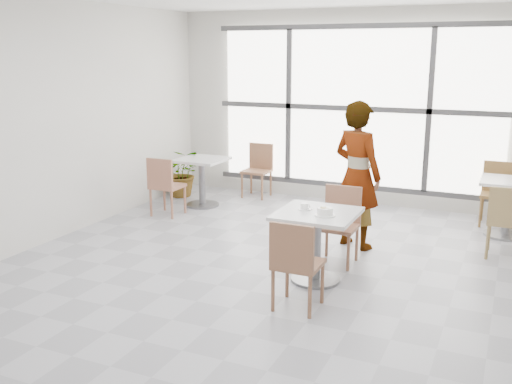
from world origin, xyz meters
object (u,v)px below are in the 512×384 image
at_px(main_table, 317,233).
at_px(bg_chair_left_near, 164,183).
at_px(bg_table_right, 508,200).
at_px(person, 357,175).
at_px(chair_far, 340,219).
at_px(plant_left, 182,173).
at_px(bg_table_left, 202,175).
at_px(oatmeal_bowl, 325,211).
at_px(chair_near, 295,260).
at_px(bg_chair_left_far, 259,166).
at_px(bg_chair_right_far, 497,189).
at_px(coffee_cup, 304,207).
at_px(bg_chair_right_near, 507,217).

distance_m(main_table, bg_chair_left_near, 3.15).
xyz_separation_m(bg_table_right, bg_chair_left_near, (-4.57, -1.03, 0.01)).
bearing_deg(bg_table_right, bg_chair_left_near, -167.30).
bearing_deg(bg_chair_left_near, person, 176.45).
relative_size(chair_far, plant_left, 1.09).
distance_m(bg_table_left, plant_left, 0.73).
height_order(chair_far, plant_left, chair_far).
height_order(main_table, bg_chair_left_near, bg_chair_left_near).
height_order(oatmeal_bowl, bg_table_left, oatmeal_bowl).
bearing_deg(main_table, person, 86.33).
xyz_separation_m(main_table, chair_near, (0.06, -0.78, -0.02)).
distance_m(chair_near, bg_chair_left_near, 3.62).
bearing_deg(bg_table_left, plant_left, 146.21).
distance_m(bg_chair_left_far, plant_left, 1.27).
height_order(chair_near, bg_chair_left_far, same).
height_order(bg_chair_left_far, bg_chair_right_far, same).
relative_size(bg_table_right, plant_left, 0.94).
relative_size(bg_table_left, bg_chair_left_far, 0.86).
distance_m(coffee_cup, person, 1.26).
xyz_separation_m(chair_near, person, (0.02, 2.04, 0.40)).
relative_size(bg_table_left, bg_table_right, 1.00).
bearing_deg(oatmeal_bowl, bg_table_left, 139.95).
bearing_deg(chair_far, bg_chair_right_near, 26.53).
bearing_deg(oatmeal_bowl, chair_near, -94.78).
height_order(oatmeal_bowl, bg_chair_right_near, bg_chair_right_near).
height_order(bg_table_left, plant_left, plant_left).
relative_size(main_table, bg_chair_left_far, 0.92).
relative_size(bg_chair_right_near, plant_left, 1.09).
relative_size(oatmeal_bowl, bg_chair_left_near, 0.24).
relative_size(bg_table_right, bg_chair_left_far, 0.86).
xyz_separation_m(coffee_cup, bg_chair_left_far, (-1.91, 3.11, -0.28)).
bearing_deg(person, bg_chair_left_far, -17.95).
bearing_deg(bg_table_left, person, -19.00).
relative_size(chair_far, bg_chair_right_far, 1.00).
bearing_deg(bg_chair_left_near, bg_chair_right_near, -178.90).
height_order(oatmeal_bowl, bg_chair_left_near, bg_chair_left_near).
distance_m(person, bg_chair_left_near, 2.92).
relative_size(coffee_cup, bg_table_left, 0.21).
height_order(chair_far, bg_chair_right_near, same).
bearing_deg(chair_far, oatmeal_bowl, -85.56).
bearing_deg(bg_chair_left_far, bg_chair_right_near, -22.72).
xyz_separation_m(coffee_cup, bg_chair_left_near, (-2.65, 1.41, -0.28)).
xyz_separation_m(oatmeal_bowl, coffee_cup, (-0.27, 0.13, -0.01)).
bearing_deg(person, main_table, 109.54).
xyz_separation_m(bg_chair_right_far, plant_left, (-4.83, -0.42, -0.10)).
height_order(coffee_cup, bg_table_left, coffee_cup).
height_order(oatmeal_bowl, plant_left, oatmeal_bowl).
bearing_deg(bg_table_right, main_table, -125.54).
relative_size(bg_chair_left_near, bg_chair_left_far, 1.00).
distance_m(chair_near, oatmeal_bowl, 0.74).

